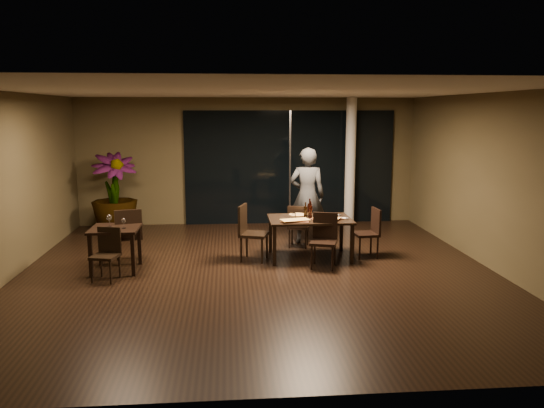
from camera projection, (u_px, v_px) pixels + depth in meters
The scene contains 33 objects.
ground at pixel (258, 272), 8.96m from camera, with size 8.00×8.00×0.00m, color black.
wall_back at pixel (248, 161), 12.68m from camera, with size 8.00×0.10×3.00m, color #473E25.
wall_front at pixel (284, 246), 4.73m from camera, with size 8.00×0.10×3.00m, color #473E25.
wall_left at pixel (2, 187), 8.36m from camera, with size 0.10×8.00×3.00m, color #473E25.
wall_right at pixel (494, 182), 9.04m from camera, with size 0.10×8.00×3.00m, color #473E25.
ceiling at pixel (257, 90), 8.44m from camera, with size 8.00×8.00×0.04m, color silver.
window_panel at pixel (290, 167), 12.70m from camera, with size 5.00×0.06×2.70m, color black.
column at pixel (350, 162), 12.48m from camera, with size 0.24×0.24×3.00m, color silver.
main_table at pixel (310, 222), 9.71m from camera, with size 1.50×1.00×0.75m.
side_table at pixel (115, 235), 8.95m from camera, with size 0.80×0.80×0.75m.
chair_main_far at pixel (298, 224), 10.48m from camera, with size 0.49×0.49×0.86m.
chair_main_near at pixel (324, 237), 9.22m from camera, with size 0.55×0.55×0.94m.
chair_main_left at pixel (249, 230), 9.60m from camera, with size 0.59×0.59×1.02m.
chair_main_right at pixel (370, 230), 9.84m from camera, with size 0.46×0.46×0.91m.
chair_side_far at pixel (128, 233), 9.38m from camera, with size 0.56×0.56×1.00m.
chair_side_near at pixel (107, 251), 8.51m from camera, with size 0.48×0.48×0.84m.
diner at pixel (307, 196), 10.83m from camera, with size 0.67×0.44×1.96m, color #2F3134.
potted_plant at pixel (114, 193), 11.77m from camera, with size 0.97×0.97×1.78m, color #204818.
pizza_board_left at pixel (295, 221), 9.40m from camera, with size 0.50×0.25×0.01m, color #4E2A19.
pizza_board_right at pixel (327, 219), 9.60m from camera, with size 0.56×0.28×0.01m, color #482717.
oblong_pizza_left at pixel (295, 220), 9.40m from camera, with size 0.48×0.23×0.02m, color maroon, non-canonical shape.
oblong_pizza_right at pixel (327, 218), 9.60m from camera, with size 0.46×0.21×0.02m, color maroon, non-canonical shape.
round_pizza at pixel (297, 215), 9.97m from camera, with size 0.31×0.31×0.01m, color #AA2F12.
bottle_a at pixel (306, 210), 9.73m from camera, with size 0.06×0.06×0.29m, color black, non-canonical shape.
bottle_b at pixel (311, 210), 9.71m from camera, with size 0.07×0.07×0.31m, color black, non-canonical shape.
bottle_c at pixel (310, 208), 9.81m from camera, with size 0.08×0.08×0.34m, color black, non-canonical shape.
tumbler_left at pixel (294, 216), 9.72m from camera, with size 0.08×0.08×0.09m, color white.
tumbler_right at pixel (319, 215), 9.78m from camera, with size 0.08×0.08×0.09m, color white.
napkin_near at pixel (343, 218), 9.66m from camera, with size 0.18×0.10×0.01m, color white.
napkin_far at pixel (335, 215), 9.96m from camera, with size 0.18×0.10×0.01m, color white.
wine_glass_a at pixel (109, 221), 8.99m from camera, with size 0.09×0.09×0.20m, color white, non-canonical shape.
wine_glass_b at pixel (124, 224), 8.86m from camera, with size 0.07×0.07×0.16m, color white, non-canonical shape.
side_napkin at pixel (113, 230), 8.74m from camera, with size 0.18×0.11×0.01m, color white.
Camera 1 is at (-0.50, -8.62, 2.69)m, focal length 35.00 mm.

